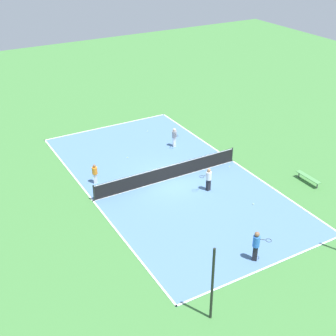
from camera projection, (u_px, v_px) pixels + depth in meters
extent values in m
plane|color=#3D7538|center=(168.00, 180.00, 31.70)|extent=(80.00, 80.00, 0.00)
cube|color=#4C729E|center=(168.00, 179.00, 31.69)|extent=(10.94, 20.65, 0.02)
cube|color=white|center=(233.00, 161.00, 34.04)|extent=(0.10, 20.65, 0.00)
cube|color=white|center=(93.00, 201.00, 29.33)|extent=(0.10, 20.65, 0.00)
cube|color=white|center=(108.00, 126.00, 39.51)|extent=(10.94, 0.10, 0.00)
cube|color=white|center=(268.00, 267.00, 23.86)|extent=(10.94, 0.10, 0.00)
cube|color=white|center=(168.00, 179.00, 31.69)|extent=(10.94, 0.10, 0.00)
cylinder|color=black|center=(232.00, 154.00, 33.73)|extent=(0.10, 0.10, 1.10)
cylinder|color=black|center=(94.00, 193.00, 29.11)|extent=(0.10, 0.10, 1.10)
cube|color=black|center=(168.00, 173.00, 31.43)|extent=(10.64, 0.03, 1.05)
cube|color=white|center=(168.00, 166.00, 31.19)|extent=(10.64, 0.04, 0.06)
cube|color=#4C8C4C|center=(308.00, 177.00, 31.14)|extent=(0.36, 1.99, 0.04)
cylinder|color=#4C4C51|center=(299.00, 175.00, 31.89)|extent=(0.08, 0.08, 0.41)
cylinder|color=#4C4C51|center=(317.00, 186.00, 30.61)|extent=(0.08, 0.08, 0.41)
cube|color=black|center=(255.00, 253.00, 24.13)|extent=(0.32, 0.32, 0.89)
cylinder|color=blue|center=(256.00, 241.00, 23.77)|extent=(0.51, 0.51, 0.62)
sphere|color=brown|center=(257.00, 234.00, 23.56)|extent=(0.27, 0.27, 0.27)
cylinder|color=#262626|center=(263.00, 240.00, 23.64)|extent=(0.23, 0.21, 0.03)
torus|color=black|center=(269.00, 240.00, 23.58)|extent=(0.43, 0.43, 0.02)
cube|color=black|center=(208.00, 185.00, 30.27)|extent=(0.27, 0.23, 0.80)
cylinder|color=white|center=(209.00, 176.00, 29.95)|extent=(0.40, 0.40, 0.56)
sphere|color=#A87A56|center=(209.00, 170.00, 29.75)|extent=(0.24, 0.24, 0.24)
cylinder|color=#262626|center=(205.00, 175.00, 29.71)|extent=(0.28, 0.06, 0.03)
torus|color=black|center=(202.00, 177.00, 29.56)|extent=(0.34, 0.34, 0.02)
cube|color=white|center=(95.00, 178.00, 31.12)|extent=(0.29, 0.31, 0.69)
cylinder|color=orange|center=(95.00, 171.00, 30.83)|extent=(0.48, 0.48, 0.48)
sphere|color=brown|center=(94.00, 166.00, 30.67)|extent=(0.21, 0.21, 0.21)
cube|color=white|center=(174.00, 142.00, 36.00)|extent=(0.26, 0.29, 0.75)
cylinder|color=gray|center=(174.00, 134.00, 35.69)|extent=(0.44, 0.44, 0.53)
sphere|color=beige|center=(174.00, 130.00, 35.51)|extent=(0.23, 0.23, 0.23)
cylinder|color=#262626|center=(175.00, 134.00, 35.35)|extent=(0.10, 0.28, 0.03)
torus|color=black|center=(176.00, 136.00, 35.12)|extent=(0.37, 0.37, 0.02)
sphere|color=#CCE033|center=(147.00, 131.00, 38.56)|extent=(0.07, 0.07, 0.07)
sphere|color=#CCE033|center=(253.00, 204.00, 28.95)|extent=(0.07, 0.07, 0.07)
sphere|color=#CCE033|center=(229.00, 167.00, 33.19)|extent=(0.07, 0.07, 0.07)
sphere|color=#CCE033|center=(128.00, 158.00, 34.42)|extent=(0.07, 0.07, 0.07)
cylinder|color=black|center=(212.00, 285.00, 19.98)|extent=(0.12, 0.12, 3.89)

